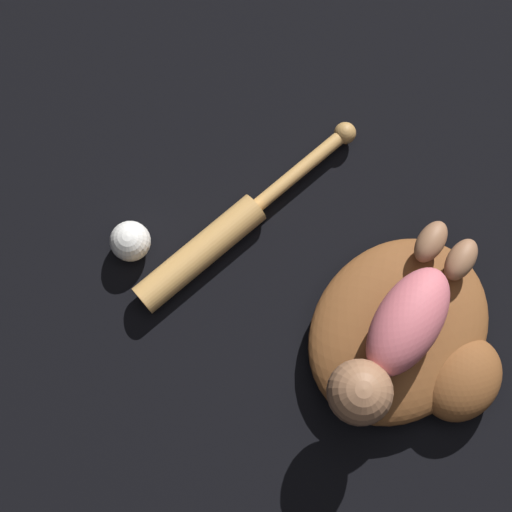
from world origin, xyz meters
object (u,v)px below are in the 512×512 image
at_px(baby_figure, 395,337).
at_px(baseball, 130,241).
at_px(baseball_bat, 223,234).
at_px(baseball_glove, 407,337).

xyz_separation_m(baby_figure, baseball, (0.10, -0.45, -0.10)).
height_order(baseball_bat, baseball, baseball).
bearing_deg(baseball_glove, baseball_bat, -84.78).
xyz_separation_m(baseball_bat, baseball, (0.10, -0.12, 0.01)).
height_order(baseball_glove, baseball, baseball_glove).
bearing_deg(baseball, baby_figure, 103.10).
bearing_deg(baseball_bat, baseball, -48.97).
bearing_deg(baseball_glove, baby_figure, -33.29).
height_order(baseball_glove, baby_figure, baby_figure).
distance_m(baseball_glove, baseball, 0.49).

